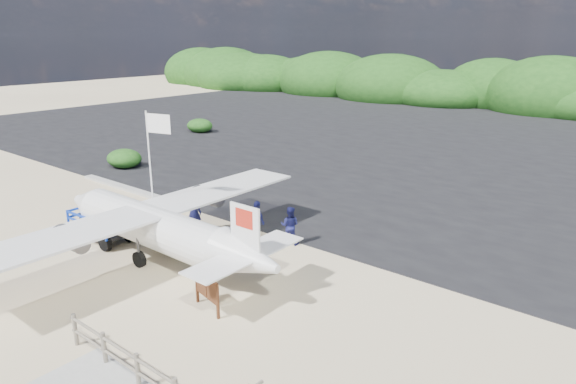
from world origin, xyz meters
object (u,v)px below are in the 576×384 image
(crew_a, at_px, (194,212))
(signboard, at_px, (208,310))
(crew_c, at_px, (257,221))
(baggage_cart, at_px, (103,240))
(crew_b, at_px, (290,225))
(flagpole, at_px, (157,245))

(crew_a, bearing_deg, signboard, 121.68)
(signboard, bearing_deg, crew_c, 130.16)
(crew_c, bearing_deg, baggage_cart, 54.65)
(crew_a, distance_m, crew_b, 4.53)
(signboard, relative_size, crew_a, 0.80)
(signboard, height_order, crew_a, crew_a)
(crew_a, relative_size, crew_c, 1.08)
(crew_b, height_order, crew_c, crew_c)
(baggage_cart, height_order, crew_a, crew_a)
(signboard, height_order, crew_c, crew_c)
(crew_a, height_order, crew_b, crew_a)
(signboard, distance_m, crew_a, 7.19)
(crew_b, bearing_deg, baggage_cart, 11.33)
(baggage_cart, distance_m, crew_a, 4.09)
(flagpole, relative_size, crew_b, 3.42)
(crew_a, bearing_deg, baggage_cart, 32.84)
(signboard, bearing_deg, crew_a, 155.30)
(crew_b, bearing_deg, crew_a, -3.76)
(flagpole, bearing_deg, baggage_cart, -153.52)
(signboard, xyz_separation_m, crew_b, (-1.42, 5.99, 0.84))
(flagpole, xyz_separation_m, signboard, (5.74, -2.29, 0.00))
(flagpole, xyz_separation_m, crew_c, (2.93, 3.19, 0.89))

